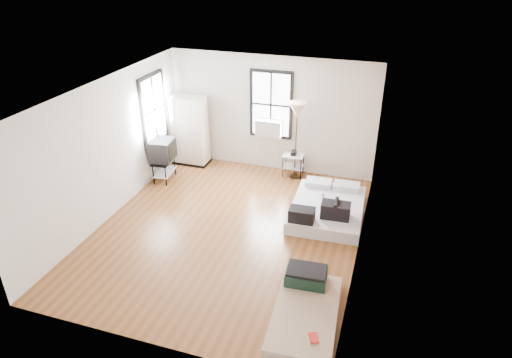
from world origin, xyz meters
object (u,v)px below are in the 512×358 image
(wardrobe, at_px, (190,131))
(tv_stand, at_px, (163,151))
(mattress_main, at_px, (327,208))
(mattress_bare, at_px, (306,304))
(floor_lamp, at_px, (297,113))
(side_table, at_px, (293,159))

(wardrobe, bearing_deg, tv_stand, -101.14)
(mattress_main, distance_m, mattress_bare, 2.85)
(mattress_main, distance_m, wardrobe, 4.09)
(mattress_main, xyz_separation_m, tv_stand, (-3.96, 0.43, 0.56))
(mattress_bare, bearing_deg, floor_lamp, 101.91)
(mattress_bare, xyz_separation_m, floor_lamp, (-1.22, 4.33, 1.50))
(mattress_main, distance_m, tv_stand, 4.02)
(side_table, relative_size, floor_lamp, 0.35)
(floor_lamp, bearing_deg, wardrobe, 180.00)
(mattress_main, relative_size, wardrobe, 1.14)
(floor_lamp, bearing_deg, mattress_bare, -74.31)
(side_table, distance_m, floor_lamp, 1.18)
(mattress_main, bearing_deg, wardrobe, 155.95)
(mattress_bare, relative_size, wardrobe, 1.06)
(mattress_bare, distance_m, floor_lamp, 4.74)
(mattress_main, xyz_separation_m, mattress_bare, (0.17, -2.84, -0.05))
(tv_stand, bearing_deg, mattress_bare, -44.83)
(mattress_main, relative_size, mattress_bare, 1.08)
(wardrobe, xyz_separation_m, floor_lamp, (2.70, 0.00, 0.74))
(side_table, bearing_deg, floor_lamp, -51.17)
(mattress_bare, bearing_deg, tv_stand, 137.85)
(mattress_bare, distance_m, wardrobe, 5.89)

